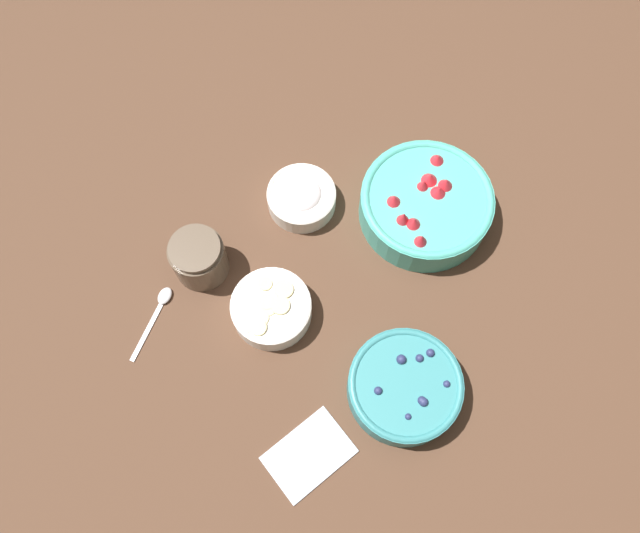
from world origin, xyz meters
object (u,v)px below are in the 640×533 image
bowl_strawberries (426,204)px  bowl_blueberries (405,387)px  bowl_bananas (271,308)px  jar_chocolate (199,258)px  bowl_cream (302,197)px

bowl_strawberries → bowl_blueberries: 0.33m
bowl_blueberries → bowl_bananas: size_ratio=1.34×
bowl_strawberries → bowl_blueberries: (0.25, 0.21, -0.01)m
bowl_blueberries → jar_chocolate: jar_chocolate is taller
bowl_strawberries → bowl_bananas: bearing=-5.5°
bowl_strawberries → jar_chocolate: bearing=-25.9°
bowl_strawberries → bowl_cream: bearing=-46.2°
bowl_strawberries → jar_chocolate: bowl_strawberries is taller
bowl_strawberries → jar_chocolate: size_ratio=2.47×
bowl_blueberries → bowl_bananas: (0.08, -0.24, -0.01)m
bowl_bananas → bowl_cream: size_ratio=1.09×
bowl_bananas → jar_chocolate: bearing=-75.1°
bowl_strawberries → bowl_blueberries: bearing=40.0°
bowl_bananas → bowl_cream: bowl_cream is taller
jar_chocolate → bowl_cream: bearing=175.2°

